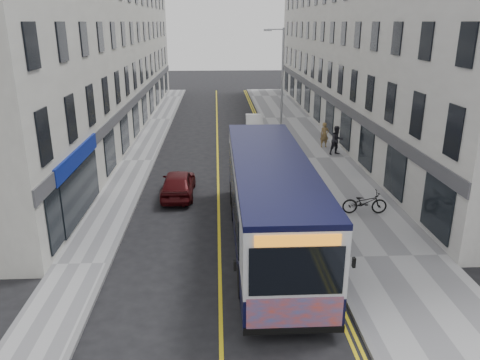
{
  "coord_description": "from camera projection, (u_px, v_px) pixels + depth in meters",
  "views": [
    {
      "loc": [
        -0.03,
        -16.41,
        8.34
      ],
      "look_at": [
        0.98,
        3.44,
        1.6
      ],
      "focal_mm": 35.0,
      "sensor_mm": 36.0,
      "label": 1
    }
  ],
  "objects": [
    {
      "name": "ground",
      "position": [
        219.0,
        248.0,
        18.2
      ],
      "size": [
        140.0,
        140.0,
        0.0
      ],
      "primitive_type": "plane",
      "color": "black",
      "rests_on": "ground"
    },
    {
      "name": "pavement_east",
      "position": [
        316.0,
        159.0,
        29.83
      ],
      "size": [
        4.5,
        64.0,
        0.12
      ],
      "primitive_type": "cube",
      "color": "#97979A",
      "rests_on": "ground"
    },
    {
      "name": "pavement_west",
      "position": [
        138.0,
        161.0,
        29.29
      ],
      "size": [
        2.0,
        64.0,
        0.12
      ],
      "primitive_type": "cube",
      "color": "#97979A",
      "rests_on": "ground"
    },
    {
      "name": "kerb_east",
      "position": [
        281.0,
        159.0,
        29.72
      ],
      "size": [
        0.18,
        64.0,
        0.13
      ],
      "primitive_type": "cube",
      "color": "slate",
      "rests_on": "ground"
    },
    {
      "name": "kerb_west",
      "position": [
        154.0,
        161.0,
        29.33
      ],
      "size": [
        0.18,
        64.0,
        0.13
      ],
      "primitive_type": "cube",
      "color": "slate",
      "rests_on": "ground"
    },
    {
      "name": "road_centre_line",
      "position": [
        218.0,
        161.0,
        29.55
      ],
      "size": [
        0.12,
        64.0,
        0.01
      ],
      "primitive_type": "cube",
      "color": "yellow",
      "rests_on": "ground"
    },
    {
      "name": "road_dbl_yellow_inner",
      "position": [
        273.0,
        160.0,
        29.72
      ],
      "size": [
        0.1,
        64.0,
        0.01
      ],
      "primitive_type": "cube",
      "color": "yellow",
      "rests_on": "ground"
    },
    {
      "name": "road_dbl_yellow_outer",
      "position": [
        277.0,
        160.0,
        29.73
      ],
      "size": [
        0.1,
        64.0,
        0.01
      ],
      "primitive_type": "cube",
      "color": "yellow",
      "rests_on": "ground"
    },
    {
      "name": "terrace_east",
      "position": [
        363.0,
        47.0,
        36.52
      ],
      "size": [
        6.0,
        46.0,
        13.0
      ],
      "primitive_type": "cube",
      "color": "silver",
      "rests_on": "ground"
    },
    {
      "name": "terrace_west",
      "position": [
        97.0,
        47.0,
        35.54
      ],
      "size": [
        6.0,
        46.0,
        13.0
      ],
      "primitive_type": "cube",
      "color": "silver",
      "rests_on": "ground"
    },
    {
      "name": "streetlamp",
      "position": [
        281.0,
        86.0,
        30.23
      ],
      "size": [
        1.32,
        0.18,
        8.0
      ],
      "color": "#96989E",
      "rests_on": "ground"
    },
    {
      "name": "city_bus",
      "position": [
        270.0,
        199.0,
        17.86
      ],
      "size": [
        2.83,
        12.15,
        3.53
      ],
      "color": "black",
      "rests_on": "ground"
    },
    {
      "name": "bicycle",
      "position": [
        365.0,
        202.0,
        20.99
      ],
      "size": [
        2.03,
        0.79,
        1.05
      ],
      "primitive_type": "imported",
      "rotation": [
        0.0,
        0.0,
        1.52
      ],
      "color": "black",
      "rests_on": "pavement_east"
    },
    {
      "name": "pedestrian_near",
      "position": [
        324.0,
        135.0,
        32.08
      ],
      "size": [
        0.68,
        0.5,
        1.71
      ],
      "primitive_type": "imported",
      "rotation": [
        0.0,
        0.0,
        0.16
      ],
      "color": "olive",
      "rests_on": "pavement_east"
    },
    {
      "name": "pedestrian_far",
      "position": [
        337.0,
        140.0,
        30.26
      ],
      "size": [
        1.08,
        0.95,
        1.88
      ],
      "primitive_type": "imported",
      "rotation": [
        0.0,
        0.0,
        0.3
      ],
      "color": "black",
      "rests_on": "pavement_east"
    },
    {
      "name": "car_white",
      "position": [
        254.0,
        123.0,
        37.45
      ],
      "size": [
        1.54,
        3.95,
        1.28
      ],
      "primitive_type": "imported",
      "rotation": [
        0.0,
        0.0,
        -0.05
      ],
      "color": "silver",
      "rests_on": "ground"
    },
    {
      "name": "car_maroon",
      "position": [
        178.0,
        183.0,
        23.38
      ],
      "size": [
        1.65,
        4.0,
        1.36
      ],
      "primitive_type": "imported",
      "rotation": [
        0.0,
        0.0,
        3.13
      ],
      "color": "#440B0E",
      "rests_on": "ground"
    }
  ]
}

